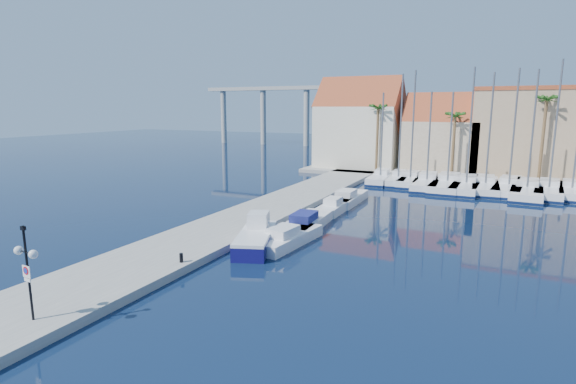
# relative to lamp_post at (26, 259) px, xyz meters

# --- Properties ---
(ground) EXTENTS (260.00, 260.00, 0.00)m
(ground) POSITION_rel_lamp_post_xyz_m (7.66, 8.18, -3.23)
(ground) COLOR black
(ground) RESTS_ON ground
(quay_west) EXTENTS (6.00, 77.00, 0.50)m
(quay_west) POSITION_rel_lamp_post_xyz_m (-1.34, 21.68, -2.98)
(quay_west) COLOR gray
(quay_west) RESTS_ON ground
(shore_north) EXTENTS (54.00, 16.00, 0.50)m
(shore_north) POSITION_rel_lamp_post_xyz_m (17.66, 56.18, -2.98)
(shore_north) COLOR gray
(shore_north) RESTS_ON ground
(lamp_post) EXTENTS (1.41, 0.45, 4.16)m
(lamp_post) POSITION_rel_lamp_post_xyz_m (0.00, 0.00, 0.00)
(lamp_post) COLOR black
(lamp_post) RESTS_ON quay_west
(bollard) EXTENTS (0.22, 0.22, 0.55)m
(bollard) POSITION_rel_lamp_post_xyz_m (1.06, 8.54, -2.46)
(bollard) COLOR black
(bollard) RESTS_ON quay_west
(fishing_boat) EXTENTS (4.11, 6.61, 2.19)m
(fishing_boat) POSITION_rel_lamp_post_xyz_m (2.80, 14.33, -2.50)
(fishing_boat) COLOR #110E52
(fishing_boat) RESTS_ON ground
(motorboat_west_0) EXTENTS (2.72, 6.77, 1.40)m
(motorboat_west_0) POSITION_rel_lamp_post_xyz_m (4.47, 15.76, -2.73)
(motorboat_west_0) COLOR white
(motorboat_west_0) RESTS_ON ground
(motorboat_west_1) EXTENTS (2.72, 7.18, 1.40)m
(motorboat_west_1) POSITION_rel_lamp_post_xyz_m (3.98, 20.27, -2.73)
(motorboat_west_1) COLOR white
(motorboat_west_1) RESTS_ON ground
(motorboat_west_2) EXTENTS (1.85, 5.54, 1.40)m
(motorboat_west_2) POSITION_rel_lamp_post_xyz_m (4.04, 26.66, -2.73)
(motorboat_west_2) COLOR white
(motorboat_west_2) RESTS_ON ground
(motorboat_west_3) EXTENTS (2.33, 7.04, 1.40)m
(motorboat_west_3) POSITION_rel_lamp_post_xyz_m (3.90, 30.93, -2.73)
(motorboat_west_3) COLOR white
(motorboat_west_3) RESTS_ON ground
(sailboat_0) EXTENTS (2.71, 8.69, 11.19)m
(sailboat_0) POSITION_rel_lamp_post_xyz_m (3.79, 44.64, -2.64)
(sailboat_0) COLOR white
(sailboat_0) RESTS_ON ground
(sailboat_1) EXTENTS (2.84, 8.44, 13.34)m
(sailboat_1) POSITION_rel_lamp_post_xyz_m (6.03, 44.61, -2.60)
(sailboat_1) COLOR white
(sailboat_1) RESTS_ON ground
(sailboat_2) EXTENTS (2.28, 8.44, 13.71)m
(sailboat_2) POSITION_rel_lamp_post_xyz_m (7.56, 44.49, -2.60)
(sailboat_2) COLOR white
(sailboat_2) RESTS_ON ground
(sailboat_3) EXTENTS (3.53, 11.05, 11.18)m
(sailboat_3) POSITION_rel_lamp_post_xyz_m (9.59, 43.85, -2.68)
(sailboat_3) COLOR white
(sailboat_3) RESTS_ON ground
(sailboat_4) EXTENTS (3.32, 12.09, 11.14)m
(sailboat_4) POSITION_rel_lamp_post_xyz_m (11.96, 44.08, -2.69)
(sailboat_4) COLOR white
(sailboat_4) RESTS_ON ground
(sailboat_5) EXTENTS (3.22, 11.01, 13.77)m
(sailboat_5) POSITION_rel_lamp_post_xyz_m (14.06, 43.55, -2.65)
(sailboat_5) COLOR white
(sailboat_5) RESTS_ON ground
(sailboat_6) EXTENTS (3.39, 10.92, 13.19)m
(sailboat_6) POSITION_rel_lamp_post_xyz_m (15.99, 44.22, -2.65)
(sailboat_6) COLOR white
(sailboat_6) RESTS_ON ground
(sailboat_7) EXTENTS (3.86, 11.26, 13.57)m
(sailboat_7) POSITION_rel_lamp_post_xyz_m (18.48, 44.44, -2.65)
(sailboat_7) COLOR white
(sailboat_7) RESTS_ON ground
(sailboat_8) EXTENTS (3.79, 12.09, 13.31)m
(sailboat_8) POSITION_rel_lamp_post_xyz_m (20.22, 43.29, -2.67)
(sailboat_8) COLOR white
(sailboat_8) RESTS_ON ground
(sailboat_9) EXTENTS (3.59, 10.63, 14.32)m
(sailboat_9) POSITION_rel_lamp_post_xyz_m (22.37, 44.29, -2.63)
(sailboat_9) COLOR white
(sailboat_9) RESTS_ON ground
(sailboat_10) EXTENTS (3.30, 9.74, 13.20)m
(sailboat_10) POSITION_rel_lamp_post_xyz_m (24.53, 44.74, -2.63)
(sailboat_10) COLOR white
(sailboat_10) RESTS_ON ground
(building_0) EXTENTS (12.30, 9.00, 13.50)m
(building_0) POSITION_rel_lamp_post_xyz_m (-2.34, 55.18, 3.29)
(building_0) COLOR beige
(building_0) RESTS_ON shore_north
(building_1) EXTENTS (10.30, 8.00, 11.00)m
(building_1) POSITION_rel_lamp_post_xyz_m (9.66, 55.18, 2.06)
(building_1) COLOR tan
(building_1) RESTS_ON shore_north
(building_2) EXTENTS (14.20, 10.20, 11.50)m
(building_2) POSITION_rel_lamp_post_xyz_m (20.66, 56.18, 3.02)
(building_2) COLOR tan
(building_2) RESTS_ON shore_north
(palm_0) EXTENTS (2.60, 2.60, 10.15)m
(palm_0) POSITION_rel_lamp_post_xyz_m (1.66, 50.18, 5.85)
(palm_0) COLOR brown
(palm_0) RESTS_ON shore_north
(palm_1) EXTENTS (2.60, 2.60, 9.15)m
(palm_1) POSITION_rel_lamp_post_xyz_m (11.66, 50.18, 4.90)
(palm_1) COLOR brown
(palm_1) RESTS_ON shore_north
(palm_2) EXTENTS (2.60, 2.60, 11.15)m
(palm_2) POSITION_rel_lamp_post_xyz_m (21.66, 50.18, 6.78)
(palm_2) COLOR brown
(palm_2) RESTS_ON shore_north
(viaduct) EXTENTS (48.00, 2.20, 14.45)m
(viaduct) POSITION_rel_lamp_post_xyz_m (-31.41, 90.18, 7.01)
(viaduct) COLOR #9E9E99
(viaduct) RESTS_ON ground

